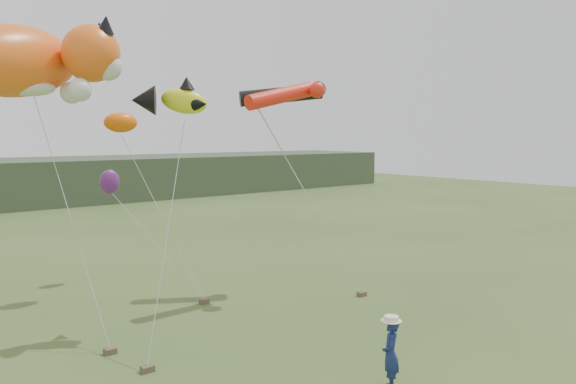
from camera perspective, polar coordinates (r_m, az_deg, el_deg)
The scene contains 6 objects.
festival_attendant at distance 14.67m, azimuth 10.38°, elevation -15.91°, with size 0.65×0.42×1.77m, color navy.
sandbag_anchors at distance 17.82m, azimuth -11.02°, elevation -14.67°, with size 15.46×5.73×0.17m.
cat_kite at distance 20.86m, azimuth -24.54°, elevation 12.06°, with size 6.91×4.72×3.04m.
fish_kite at distance 19.23m, azimuth -11.95°, elevation 9.13°, with size 2.76×1.79×1.35m.
tube_kites at distance 23.21m, azimuth -0.01°, elevation 9.90°, with size 4.53×3.19×1.39m.
misc_kites at distance 24.36m, azimuth -17.05°, elevation 4.51°, with size 1.38×2.71×3.46m.
Camera 1 is at (-8.92, -9.77, 6.31)m, focal length 35.00 mm.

